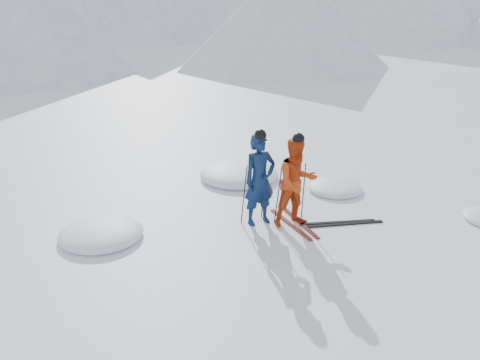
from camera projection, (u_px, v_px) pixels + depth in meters
ground at (322, 219)px, 11.37m from camera, size 160.00×160.00×0.00m
skier_blue at (260, 180)px, 10.84m from camera, size 0.74×0.49×2.01m
skier_red at (297, 182)px, 10.79m from camera, size 1.02×0.83×1.95m
pole_blue_left at (244, 195)px, 10.94m from camera, size 0.13×0.09×1.34m
pole_blue_right at (263, 189)px, 11.27m from camera, size 0.13×0.08×1.34m
pole_red_left at (278, 195)px, 10.97m from camera, size 0.13×0.10×1.30m
pole_red_right at (303, 192)px, 11.16m from camera, size 0.13×0.09×1.30m
ski_worn_left at (290, 224)px, 11.07m from camera, size 0.21×1.70×0.03m
ski_worn_right at (299, 222)px, 11.18m from camera, size 0.33×1.70×0.03m
ski_loose_a at (337, 222)px, 11.16m from camera, size 1.62×0.70×0.03m
ski_loose_b at (345, 224)px, 11.08m from camera, size 1.63×0.65×0.03m
snow_lumps at (241, 196)px, 12.59m from camera, size 9.30×6.75×0.47m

